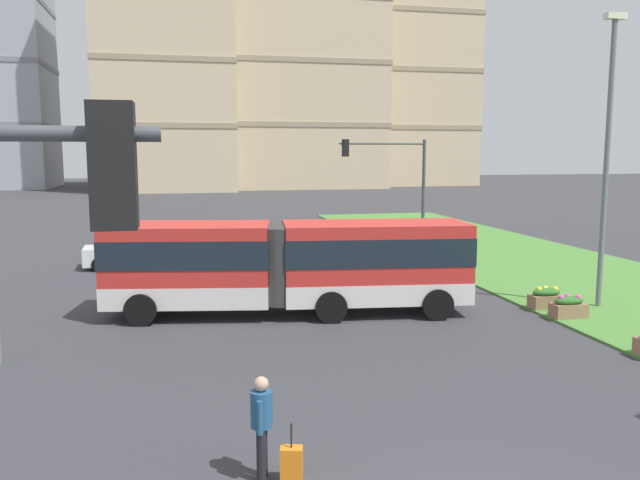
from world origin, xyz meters
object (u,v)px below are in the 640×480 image
flower_planter_3 (569,306)px  apartment_tower_eastcentre (403,22)px  articulated_bus (289,264)px  flower_planter_4 (546,298)px  streetlight_median (607,151)px  traffic_light_far_right (396,178)px  pedestrian_crossing (262,421)px  apartment_tower_centre (306,8)px  rolling_suitcase (292,464)px  car_white_van (133,251)px  apartment_tower_westcentre (164,38)px

flower_planter_3 → apartment_tower_eastcentre: 90.90m
articulated_bus → apartment_tower_eastcentre: apartment_tower_eastcentre is taller
articulated_bus → flower_planter_4: 8.75m
flower_planter_3 → streetlight_median: bearing=30.8°
traffic_light_far_right → pedestrian_crossing: bearing=-114.9°
articulated_bus → apartment_tower_centre: 80.65m
streetlight_median → articulated_bus: bearing=171.3°
pedestrian_crossing → streetlight_median: streetlight_median is taller
traffic_light_far_right → apartment_tower_eastcentre: 79.91m
pedestrian_crossing → apartment_tower_eastcentre: size_ratio=0.03×
articulated_bus → rolling_suitcase: (-1.86, -10.84, -1.34)m
car_white_van → flower_planter_3: 19.17m
rolling_suitcase → streetlight_median: (12.31, 9.24, 5.01)m
articulated_bus → streetlight_median: streetlight_median is taller
streetlight_median → apartment_tower_centre: 79.76m
flower_planter_3 → streetlight_median: size_ratio=0.11×
car_white_van → rolling_suitcase: bearing=-80.0°
pedestrian_crossing → flower_planter_4: pedestrian_crossing is taller
flower_planter_3 → apartment_tower_westcentre: (-13.03, 76.07, 20.33)m
articulated_bus → pedestrian_crossing: articulated_bus is taller
flower_planter_4 → apartment_tower_westcentre: size_ratio=0.03×
flower_planter_3 → traffic_light_far_right: traffic_light_far_right is taller
articulated_bus → traffic_light_far_right: traffic_light_far_right is taller
car_white_van → apartment_tower_eastcentre: size_ratio=0.09×
traffic_light_far_right → apartment_tower_eastcentre: size_ratio=0.11×
pedestrian_crossing → apartment_tower_westcentre: size_ratio=0.04×
car_white_van → flower_planter_4: car_white_van is taller
streetlight_median → apartment_tower_eastcentre: (22.47, 82.61, 20.70)m
flower_planter_4 → apartment_tower_eastcentre: 89.72m
pedestrian_crossing → rolling_suitcase: (0.45, -0.20, -0.69)m
car_white_van → flower_planter_3: size_ratio=4.07×
rolling_suitcase → car_white_van: bearing=100.0°
pedestrian_crossing → flower_planter_3: pedestrian_crossing is taller
streetlight_median → apartment_tower_centre: bearing=86.0°
flower_planter_4 → apartment_tower_westcentre: 78.59m
traffic_light_far_right → car_white_van: bearing=173.3°
flower_planter_4 → apartment_tower_westcentre: bearing=99.9°
flower_planter_4 → articulated_bus: bearing=170.3°
traffic_light_far_right → apartment_tower_westcentre: (-11.20, 64.56, 16.67)m
pedestrian_crossing → apartment_tower_centre: (18.07, 85.85, 25.16)m
car_white_van → rolling_suitcase: 21.39m
apartment_tower_westcentre → apartment_tower_eastcentre: apartment_tower_eastcentre is taller
flower_planter_4 → pedestrian_crossing: bearing=-139.8°
articulated_bus → streetlight_median: size_ratio=1.24×
flower_planter_4 → apartment_tower_eastcentre: apartment_tower_eastcentre is taller
flower_planter_3 → articulated_bus: bearing=162.3°
flower_planter_4 → apartment_tower_eastcentre: size_ratio=0.02×
flower_planter_3 → streetlight_median: streetlight_median is taller
traffic_light_far_right → apartment_tower_eastcentre: apartment_tower_eastcentre is taller
traffic_light_far_right → apartment_tower_eastcentre: (26.20, 72.24, 21.93)m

